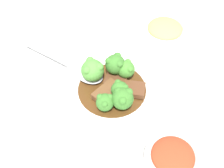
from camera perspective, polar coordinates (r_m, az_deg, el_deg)
ground_plane at (r=0.73m, az=0.00°, el=-1.68°), size 4.00×4.00×0.00m
main_plate at (r=0.72m, az=0.00°, el=-1.19°), size 0.26×0.26×0.02m
beef_strip_0 at (r=0.71m, az=4.08°, el=-1.00°), size 0.06×0.06×0.01m
beef_strip_1 at (r=0.72m, az=0.61°, el=0.47°), size 0.06×0.06×0.01m
beef_strip_2 at (r=0.70m, az=-0.96°, el=-1.46°), size 0.06×0.07×0.02m
broccoli_floret_0 at (r=0.71m, az=-3.59°, el=2.60°), size 0.05×0.05×0.06m
broccoli_floret_1 at (r=0.66m, az=-1.31°, el=-3.32°), size 0.04×0.04×0.04m
broccoli_floret_2 at (r=0.72m, az=0.60°, el=3.68°), size 0.05×0.05×0.06m
broccoli_floret_3 at (r=0.68m, az=1.41°, el=-1.00°), size 0.04×0.04×0.05m
broccoli_floret_4 at (r=0.66m, az=1.94°, el=-2.62°), size 0.05×0.05×0.05m
broccoli_floret_5 at (r=0.72m, az=2.56°, el=2.77°), size 0.04×0.04×0.05m
serving_spoon at (r=0.74m, az=-5.28°, el=2.21°), size 0.20×0.17×0.01m
side_bowl_kimchi at (r=0.63m, az=10.89°, el=-13.27°), size 0.11×0.11×0.05m
side_bowl_appetizer at (r=0.85m, az=9.57°, el=9.29°), size 0.12×0.12×0.05m
sauce_dish at (r=0.76m, az=-16.95°, el=-1.14°), size 0.07×0.07×0.01m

